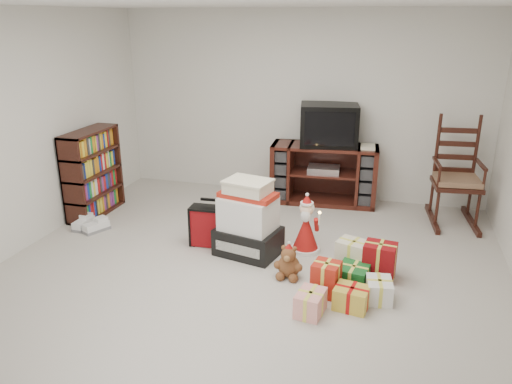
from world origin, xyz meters
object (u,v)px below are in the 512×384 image
teddy_bear (289,263)px  sneaker_pair (90,225)px  rocking_chair (455,185)px  tv_stand (324,174)px  red_suitcase (207,226)px  santa_figurine (306,230)px  mrs_claus_figurine (255,212)px  bookshelf (93,174)px  gift_pile (248,223)px  crt_television (329,125)px  gift_cluster (351,278)px

teddy_bear → sneaker_pair: 2.55m
rocking_chair → tv_stand: bearing=166.8°
red_suitcase → santa_figurine: 1.08m
santa_figurine → sneaker_pair: (-2.56, -0.15, -0.19)m
rocking_chair → mrs_claus_figurine: bearing=-162.5°
bookshelf → red_suitcase: bookshelf is taller
gift_pile → red_suitcase: 0.51m
bookshelf → rocking_chair: size_ratio=0.81×
mrs_claus_figurine → crt_television: 1.60m
sneaker_pair → crt_television: size_ratio=0.48×
teddy_bear → santa_figurine: 0.62m
mrs_claus_figurine → gift_cluster: bearing=-41.5°
sneaker_pair → gift_cluster: (3.11, -0.57, 0.08)m
santa_figurine → gift_cluster: (0.55, -0.72, -0.11)m
santa_figurine → mrs_claus_figurine: size_ratio=1.02×
gift_pile → santa_figurine: 0.63m
gift_pile → sneaker_pair: size_ratio=2.04×
santa_figurine → teddy_bear: bearing=-94.8°
gift_cluster → mrs_claus_figurine: bearing=138.5°
gift_pile → crt_television: crt_television is taller
santa_figurine → sneaker_pair: bearing=-176.7°
red_suitcase → santa_figurine: (1.07, 0.16, 0.02)m
red_suitcase → gift_cluster: size_ratio=0.45×
mrs_claus_figurine → bookshelf: bearing=-179.3°
bookshelf → mrs_claus_figurine: 2.13m
gift_pile → santa_figurine: bearing=33.8°
santa_figurine → mrs_claus_figurine: santa_figurine is taller
gift_pile → crt_television: size_ratio=0.99×
rocking_chair → red_suitcase: 3.05m
bookshelf → gift_cluster: size_ratio=0.94×
red_suitcase → sneaker_pair: (-1.50, 0.01, -0.17)m
tv_stand → rocking_chair: size_ratio=1.06×
mrs_claus_figurine → santa_figurine: bearing=-28.3°
tv_stand → gift_pile: 1.85m
rocking_chair → teddy_bear: rocking_chair is taller
gift_pile → gift_cluster: 1.25m
gift_cluster → crt_television: crt_television is taller
red_suitcase → crt_television: 2.18m
rocking_chair → crt_television: size_ratio=1.65×
tv_stand → red_suitcase: bearing=-124.9°
rocking_chair → sneaker_pair: rocking_chair is taller
teddy_bear → crt_television: bearing=89.3°
bookshelf → crt_television: bearing=24.1°
tv_stand → mrs_claus_figurine: size_ratio=2.25×
tv_stand → mrs_claus_figurine: tv_stand is taller
tv_stand → gift_pile: (-0.52, -1.78, -0.05)m
teddy_bear → sneaker_pair: (-2.51, 0.46, -0.09)m
gift_pile → mrs_claus_figurine: 0.61m
bookshelf → mrs_claus_figurine: bearing=0.7°
red_suitcase → mrs_claus_figurine: 0.65m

